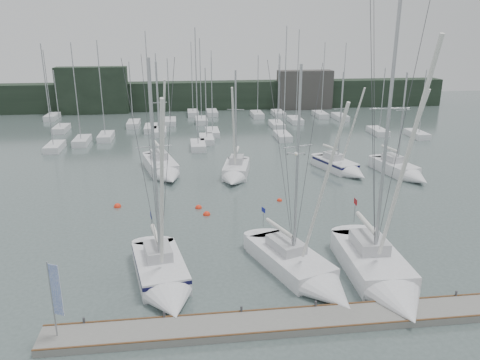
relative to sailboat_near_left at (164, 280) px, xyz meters
name	(u,v)px	position (x,y,z in m)	size (l,w,h in m)	color
ground	(265,277)	(6.10, 0.64, -0.57)	(160.00, 160.00, 0.00)	#4B5C59
dock	(283,323)	(6.10, -4.36, -0.37)	(24.00, 2.00, 0.40)	slate
far_treeline	(207,95)	(6.10, 62.64, 1.93)	(90.00, 4.00, 5.00)	black
far_building_left	(93,90)	(-13.90, 60.64, 3.43)	(12.00, 3.00, 8.00)	black
far_building_right	(305,90)	(24.10, 60.64, 2.93)	(10.00, 3.00, 7.00)	#413E3C
mast_forest	(212,125)	(5.92, 44.96, -0.10)	(55.42, 27.87, 14.79)	silver
sailboat_near_left	(164,280)	(0.00, 0.00, 0.00)	(4.25, 8.62, 14.03)	silver
sailboat_near_center	(308,274)	(8.52, -0.24, -0.07)	(5.82, 9.61, 13.70)	silver
sailboat_near_right	(383,278)	(12.72, -1.46, 0.05)	(3.58, 10.16, 17.45)	silver
sailboat_mid_b	(164,170)	(-0.65, 22.26, 0.03)	(4.67, 9.13, 12.18)	silver
sailboat_mid_c	(235,173)	(6.47, 20.16, 0.00)	(3.81, 7.19, 11.39)	silver
sailboat_mid_d	(343,168)	(17.94, 20.81, -0.03)	(4.62, 7.67, 11.08)	silver
sailboat_mid_e	(403,172)	(23.60, 18.71, -0.03)	(3.94, 8.04, 11.12)	silver
buoy_a	(207,215)	(3.09, 11.02, -0.57)	(0.61, 0.61, 0.61)	red
buoy_b	(279,201)	(9.66, 13.48, -0.57)	(0.45, 0.45, 0.45)	red
buoy_c	(118,207)	(-4.34, 13.73, -0.57)	(0.64, 0.64, 0.64)	red
dock_banner	(55,294)	(-4.82, -4.37, 2.18)	(0.56, 0.29, 3.98)	#9EA2A6
seagull	(296,154)	(7.34, -0.90, 7.60)	(0.93, 0.44, 0.18)	silver
buoy_d	(199,208)	(2.50, 12.61, -0.57)	(0.56, 0.56, 0.56)	red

